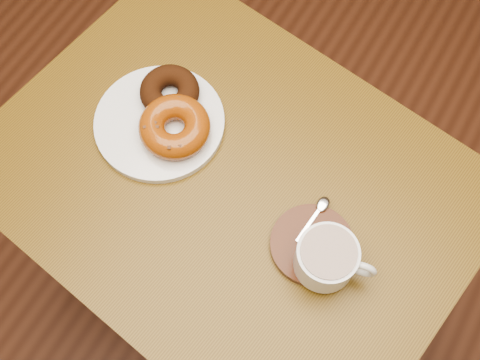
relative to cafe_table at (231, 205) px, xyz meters
The scene contains 8 objects.
ground 0.66m from the cafe_table, 116.63° to the left, with size 6.00×6.00×0.00m, color #4E2918.
cafe_table is the anchor object (origin of this frame).
donut_plate 0.20m from the cafe_table, 169.84° to the left, with size 0.22×0.22×0.01m, color silver.
donut_cinnamon 0.24m from the cafe_table, 154.84° to the left, with size 0.10×0.10×0.04m, color #34180A.
donut_caramel 0.20m from the cafe_table, 169.30° to the left, with size 0.13×0.13×0.04m.
saucer 0.21m from the cafe_table, 11.15° to the right, with size 0.13×0.13×0.01m, color #3C1808.
coffee_cup 0.27m from the cafe_table, 14.89° to the right, with size 0.12×0.09×0.07m.
teaspoon 0.21m from the cafe_table, ahead, with size 0.02×0.09×0.01m.
Camera 1 is at (0.30, -0.50, 1.65)m, focal length 45.00 mm.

